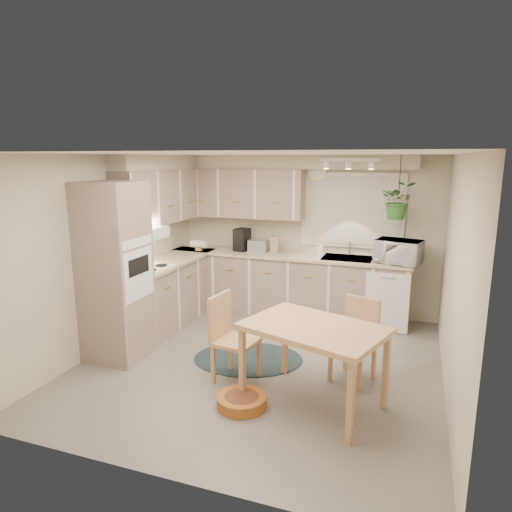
{
  "coord_description": "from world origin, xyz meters",
  "views": [
    {
      "loc": [
        1.61,
        -4.69,
        2.36
      ],
      "look_at": [
        -0.25,
        0.55,
        1.16
      ],
      "focal_mm": 32.0,
      "sensor_mm": 36.0,
      "label": 1
    }
  ],
  "objects_px": {
    "chair_left": "(236,339)",
    "pet_bed": "(242,401)",
    "braided_rug": "(248,359)",
    "chair_back": "(353,341)",
    "microwave": "(398,249)",
    "dining_table": "(313,365)"
  },
  "relations": [
    {
      "from": "chair_left",
      "to": "chair_back",
      "type": "distance_m",
      "value": 1.25
    },
    {
      "from": "dining_table",
      "to": "microwave",
      "type": "relative_size",
      "value": 2.17
    },
    {
      "from": "chair_left",
      "to": "braided_rug",
      "type": "height_order",
      "value": "chair_left"
    },
    {
      "from": "pet_bed",
      "to": "chair_left",
      "type": "bearing_deg",
      "value": 117.15
    },
    {
      "from": "braided_rug",
      "to": "dining_table",
      "type": "bearing_deg",
      "value": -37.94
    },
    {
      "from": "chair_left",
      "to": "pet_bed",
      "type": "distance_m",
      "value": 0.69
    },
    {
      "from": "chair_back",
      "to": "microwave",
      "type": "height_order",
      "value": "microwave"
    },
    {
      "from": "chair_back",
      "to": "chair_left",
      "type": "bearing_deg",
      "value": 38.74
    },
    {
      "from": "chair_back",
      "to": "braided_rug",
      "type": "relative_size",
      "value": 0.68
    },
    {
      "from": "pet_bed",
      "to": "microwave",
      "type": "height_order",
      "value": "microwave"
    },
    {
      "from": "pet_bed",
      "to": "chair_back",
      "type": "bearing_deg",
      "value": 44.57
    },
    {
      "from": "dining_table",
      "to": "chair_back",
      "type": "xyz_separation_m",
      "value": [
        0.3,
        0.63,
        0.04
      ]
    },
    {
      "from": "dining_table",
      "to": "pet_bed",
      "type": "relative_size",
      "value": 2.65
    },
    {
      "from": "braided_rug",
      "to": "pet_bed",
      "type": "distance_m",
      "value": 1.07
    },
    {
      "from": "braided_rug",
      "to": "pet_bed",
      "type": "xyz_separation_m",
      "value": [
        0.32,
        -1.02,
        0.05
      ]
    },
    {
      "from": "dining_table",
      "to": "chair_left",
      "type": "xyz_separation_m",
      "value": [
        -0.88,
        0.21,
        0.07
      ]
    },
    {
      "from": "chair_back",
      "to": "microwave",
      "type": "distance_m",
      "value": 1.92
    },
    {
      "from": "braided_rug",
      "to": "microwave",
      "type": "distance_m",
      "value": 2.55
    },
    {
      "from": "dining_table",
      "to": "pet_bed",
      "type": "height_order",
      "value": "dining_table"
    },
    {
      "from": "braided_rug",
      "to": "microwave",
      "type": "relative_size",
      "value": 2.21
    },
    {
      "from": "chair_back",
      "to": "pet_bed",
      "type": "distance_m",
      "value": 1.35
    },
    {
      "from": "dining_table",
      "to": "chair_left",
      "type": "bearing_deg",
      "value": 166.75
    }
  ]
}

